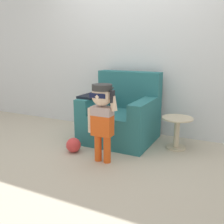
{
  "coord_description": "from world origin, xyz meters",
  "views": [
    {
      "loc": [
        1.47,
        -2.92,
        1.27
      ],
      "look_at": [
        0.07,
        -0.1,
        0.5
      ],
      "focal_mm": 42.0,
      "sensor_mm": 36.0,
      "label": 1
    }
  ],
  "objects_px": {
    "armchair": "(121,116)",
    "toy_ball": "(73,145)",
    "person_child": "(102,111)",
    "side_table": "(177,130)"
  },
  "relations": [
    {
      "from": "person_child",
      "to": "toy_ball",
      "type": "height_order",
      "value": "person_child"
    },
    {
      "from": "armchair",
      "to": "person_child",
      "type": "distance_m",
      "value": 0.84
    },
    {
      "from": "side_table",
      "to": "toy_ball",
      "type": "height_order",
      "value": "side_table"
    },
    {
      "from": "armchair",
      "to": "toy_ball",
      "type": "relative_size",
      "value": 5.16
    },
    {
      "from": "armchair",
      "to": "toy_ball",
      "type": "xyz_separation_m",
      "value": [
        -0.33,
        -0.71,
        -0.25
      ]
    },
    {
      "from": "armchair",
      "to": "side_table",
      "type": "height_order",
      "value": "armchair"
    },
    {
      "from": "side_table",
      "to": "toy_ball",
      "type": "xyz_separation_m",
      "value": [
        -1.12,
        -0.7,
        -0.16
      ]
    },
    {
      "from": "toy_ball",
      "to": "person_child",
      "type": "bearing_deg",
      "value": -10.12
    },
    {
      "from": "armchair",
      "to": "person_child",
      "type": "relative_size",
      "value": 1.07
    },
    {
      "from": "side_table",
      "to": "toy_ball",
      "type": "relative_size",
      "value": 2.25
    }
  ]
}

